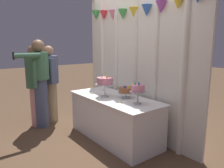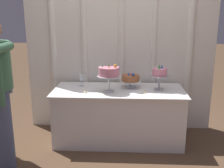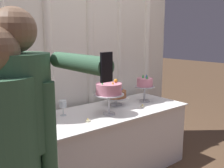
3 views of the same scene
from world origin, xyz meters
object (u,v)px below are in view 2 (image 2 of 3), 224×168
object	(u,v)px
cake_display_center	(131,79)
tealight_far_left	(85,92)
cake_table	(119,115)
cake_display_leftmost	(109,72)
cake_display_rightmost	(160,73)
tealight_near_left	(145,92)
wine_glass	(82,78)

from	to	relation	value
cake_display_center	tealight_far_left	bearing A→B (deg)	-153.59
cake_table	cake_display_leftmost	world-z (taller)	cake_display_leftmost
cake_display_rightmost	tealight_far_left	bearing A→B (deg)	-168.84
cake_table	cake_display_leftmost	bearing A→B (deg)	-141.12
tealight_near_left	cake_display_leftmost	bearing A→B (deg)	175.19
wine_glass	tealight_near_left	distance (m)	0.90
cake_display_center	wine_glass	distance (m)	0.67
cake_display_rightmost	cake_display_center	bearing A→B (deg)	164.97
cake_display_leftmost	tealight_far_left	distance (m)	0.40
cake_display_leftmost	cake_display_center	distance (m)	0.38
wine_glass	tealight_far_left	size ratio (longest dim) A/B	3.23
cake_display_rightmost	wine_glass	distance (m)	1.06
cake_table	tealight_far_left	xyz separation A→B (m)	(-0.43, -0.16, 0.37)
cake_display_rightmost	wine_glass	bearing A→B (deg)	173.06
cake_table	cake_display_center	distance (m)	0.52
cake_display_center	tealight_near_left	distance (m)	0.33
cake_table	wine_glass	world-z (taller)	wine_glass
cake_display_leftmost	cake_display_center	bearing A→B (deg)	38.70
cake_display_center	tealight_near_left	bearing A→B (deg)	-56.26
cake_display_center	cake_display_rightmost	size ratio (longest dim) A/B	0.86
wine_glass	tealight_near_left	world-z (taller)	wine_glass
tealight_far_left	tealight_near_left	world-z (taller)	same
wine_glass	tealight_far_left	xyz separation A→B (m)	(0.09, -0.32, -0.11)
cake_table	cake_display_center	bearing A→B (deg)	38.55
cake_display_rightmost	wine_glass	world-z (taller)	cake_display_rightmost
cake_display_rightmost	tealight_near_left	size ratio (longest dim) A/B	7.60
cake_display_leftmost	tealight_near_left	size ratio (longest dim) A/B	8.12
tealight_near_left	cake_display_rightmost	bearing A→B (deg)	38.89
wine_glass	tealight_near_left	bearing A→B (deg)	-18.82
tealight_far_left	cake_display_center	bearing A→B (deg)	26.41
cake_display_leftmost	tealight_near_left	bearing A→B (deg)	-4.81
cake_table	tealight_far_left	size ratio (longest dim) A/B	34.87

